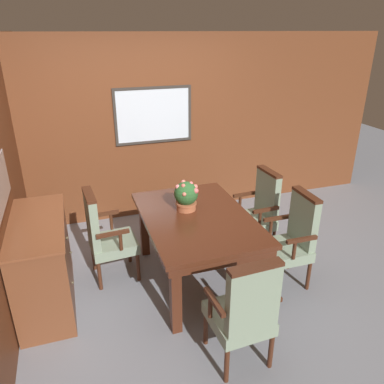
{
  "coord_description": "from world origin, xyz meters",
  "views": [
    {
      "loc": [
        -0.94,
        -3.09,
        2.48
      ],
      "look_at": [
        0.16,
        0.21,
        0.96
      ],
      "focal_mm": 35.0,
      "sensor_mm": 36.0,
      "label": 1
    }
  ],
  "objects_px": {
    "chair_head_near": "(244,311)",
    "sideboard_cabinet": "(44,263)",
    "chair_right_near": "(292,238)",
    "chair_right_far": "(258,210)",
    "chair_left_far": "(105,234)",
    "dining_table": "(197,225)",
    "potted_plant": "(186,196)"
  },
  "relations": [
    {
      "from": "chair_right_near",
      "to": "sideboard_cabinet",
      "type": "bearing_deg",
      "value": -100.05
    },
    {
      "from": "chair_right_near",
      "to": "potted_plant",
      "type": "relative_size",
      "value": 3.19
    },
    {
      "from": "chair_left_far",
      "to": "chair_right_far",
      "type": "distance_m",
      "value": 1.77
    },
    {
      "from": "chair_head_near",
      "to": "chair_right_far",
      "type": "xyz_separation_m",
      "value": [
        0.9,
        1.5,
        0.0
      ]
    },
    {
      "from": "dining_table",
      "to": "sideboard_cabinet",
      "type": "xyz_separation_m",
      "value": [
        -1.5,
        0.12,
        -0.22
      ]
    },
    {
      "from": "chair_left_far",
      "to": "chair_right_far",
      "type": "height_order",
      "value": "same"
    },
    {
      "from": "chair_left_far",
      "to": "potted_plant",
      "type": "relative_size",
      "value": 3.19
    },
    {
      "from": "chair_left_far",
      "to": "dining_table",
      "type": "bearing_deg",
      "value": -115.14
    },
    {
      "from": "chair_right_near",
      "to": "sideboard_cabinet",
      "type": "relative_size",
      "value": 0.84
    },
    {
      "from": "sideboard_cabinet",
      "to": "chair_left_far",
      "type": "bearing_deg",
      "value": 19.59
    },
    {
      "from": "potted_plant",
      "to": "sideboard_cabinet",
      "type": "relative_size",
      "value": 0.26
    },
    {
      "from": "chair_right_near",
      "to": "chair_right_far",
      "type": "xyz_separation_m",
      "value": [
        -0.03,
        0.68,
        0.0
      ]
    },
    {
      "from": "chair_right_far",
      "to": "dining_table",
      "type": "bearing_deg",
      "value": -72.08
    },
    {
      "from": "chair_right_near",
      "to": "chair_left_far",
      "type": "bearing_deg",
      "value": -109.79
    },
    {
      "from": "chair_head_near",
      "to": "sideboard_cabinet",
      "type": "xyz_separation_m",
      "value": [
        -1.48,
        1.28,
        -0.08
      ]
    },
    {
      "from": "sideboard_cabinet",
      "to": "potted_plant",
      "type": "bearing_deg",
      "value": 2.0
    },
    {
      "from": "chair_head_near",
      "to": "potted_plant",
      "type": "height_order",
      "value": "potted_plant"
    },
    {
      "from": "chair_left_far",
      "to": "potted_plant",
      "type": "distance_m",
      "value": 0.94
    },
    {
      "from": "potted_plant",
      "to": "sideboard_cabinet",
      "type": "xyz_separation_m",
      "value": [
        -1.44,
        -0.05,
        -0.47
      ]
    },
    {
      "from": "chair_head_near",
      "to": "chair_right_far",
      "type": "bearing_deg",
      "value": -123.36
    },
    {
      "from": "chair_left_far",
      "to": "potted_plant",
      "type": "bearing_deg",
      "value": -105.43
    },
    {
      "from": "chair_right_far",
      "to": "potted_plant",
      "type": "distance_m",
      "value": 1.03
    },
    {
      "from": "chair_left_far",
      "to": "chair_head_near",
      "type": "bearing_deg",
      "value": -154.13
    },
    {
      "from": "chair_right_far",
      "to": "potted_plant",
      "type": "height_order",
      "value": "potted_plant"
    },
    {
      "from": "chair_right_far",
      "to": "chair_left_far",
      "type": "bearing_deg",
      "value": -93.17
    },
    {
      "from": "dining_table",
      "to": "sideboard_cabinet",
      "type": "distance_m",
      "value": 1.52
    },
    {
      "from": "chair_right_near",
      "to": "chair_right_far",
      "type": "height_order",
      "value": "same"
    },
    {
      "from": "chair_right_near",
      "to": "sideboard_cabinet",
      "type": "xyz_separation_m",
      "value": [
        -2.4,
        0.46,
        -0.08
      ]
    },
    {
      "from": "chair_right_near",
      "to": "chair_right_far",
      "type": "distance_m",
      "value": 0.68
    },
    {
      "from": "dining_table",
      "to": "chair_head_near",
      "type": "relative_size",
      "value": 1.52
    },
    {
      "from": "dining_table",
      "to": "potted_plant",
      "type": "distance_m",
      "value": 0.32
    },
    {
      "from": "chair_right_far",
      "to": "sideboard_cabinet",
      "type": "bearing_deg",
      "value": -88.0
    }
  ]
}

